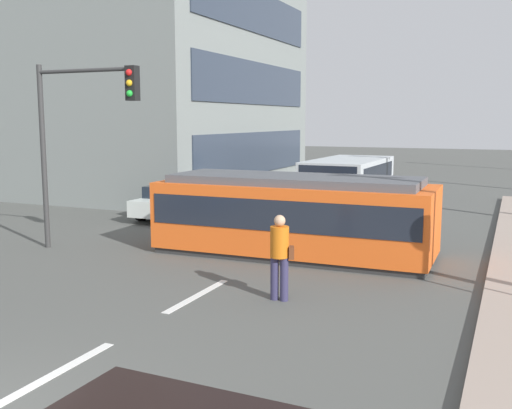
# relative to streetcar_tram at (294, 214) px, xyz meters

# --- Properties ---
(ground_plane) EXTENTS (120.00, 120.00, 0.00)m
(ground_plane) POSITION_rel_streetcar_tram_xyz_m (-0.50, -0.16, -1.06)
(ground_plane) COLOR #4F514D
(lane_stripe_1) EXTENTS (0.16, 2.40, 0.01)m
(lane_stripe_1) POSITION_rel_streetcar_tram_xyz_m (-0.50, -8.16, -1.06)
(lane_stripe_1) COLOR silver
(lane_stripe_1) RESTS_ON ground
(lane_stripe_2) EXTENTS (0.16, 2.40, 0.01)m
(lane_stripe_2) POSITION_rel_streetcar_tram_xyz_m (-0.50, -4.16, -1.06)
(lane_stripe_2) COLOR silver
(lane_stripe_2) RESTS_ON ground
(lane_stripe_3) EXTENTS (0.16, 2.40, 0.01)m
(lane_stripe_3) POSITION_rel_streetcar_tram_xyz_m (-0.50, 6.00, -1.06)
(lane_stripe_3) COLOR silver
(lane_stripe_3) RESTS_ON ground
(lane_stripe_4) EXTENTS (0.16, 2.40, 0.01)m
(lane_stripe_4) POSITION_rel_streetcar_tram_xyz_m (-0.50, 12.00, -1.06)
(lane_stripe_4) COLOR silver
(lane_stripe_4) RESTS_ON ground
(streetcar_tram) EXTENTS (7.06, 2.64, 2.05)m
(streetcar_tram) POSITION_rel_streetcar_tram_xyz_m (0.00, 0.00, 0.00)
(streetcar_tram) COLOR #EA5A1C
(streetcar_tram) RESTS_ON ground
(city_bus) EXTENTS (2.64, 5.71, 1.85)m
(city_bus) POSITION_rel_streetcar_tram_xyz_m (-1.16, 9.69, 0.00)
(city_bus) COLOR #B3BABE
(city_bus) RESTS_ON ground
(pedestrian_crossing) EXTENTS (0.49, 0.36, 1.67)m
(pedestrian_crossing) POSITION_rel_streetcar_tram_xyz_m (1.09, -3.77, -0.12)
(pedestrian_crossing) COLOR #322E4F
(pedestrian_crossing) RESTS_ON ground
(parked_sedan_mid) EXTENTS (2.10, 4.12, 1.19)m
(parked_sedan_mid) POSITION_rel_streetcar_tram_xyz_m (-5.66, 3.96, -0.44)
(parked_sedan_mid) COLOR silver
(parked_sedan_mid) RESTS_ON ground
(traffic_light_mast) EXTENTS (3.14, 0.33, 4.89)m
(traffic_light_mast) POSITION_rel_streetcar_tram_xyz_m (-5.21, -1.86, 2.39)
(traffic_light_mast) COLOR #333333
(traffic_light_mast) RESTS_ON ground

